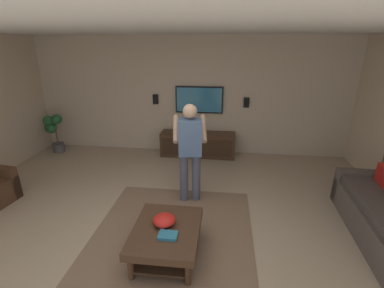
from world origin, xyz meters
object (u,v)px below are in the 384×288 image
Objects in this scene: potted_plant_tall at (53,129)px; remote_white at (163,232)px; media_console at (198,144)px; coffee_table at (166,235)px; book at (168,235)px; vase_round at (179,128)px; person_standing at (190,148)px; bowl at (164,220)px; wall_speaker_left at (246,102)px; tv at (199,100)px; wall_speaker_right at (156,99)px.

remote_white is at bearing -133.60° from potted_plant_tall.
coffee_table is at bearing -1.07° from media_console.
book is 3.41m from vase_round.
person_standing is 7.45× the size of book.
bowl is 1.26× the size of wall_speaker_left.
potted_plant_tall reaches higher than vase_round.
media_console is 7.73× the size of book.
wall_speaker_left is (0.25, -1.06, 0.96)m from media_console.
tv is 3.76m from book.
vase_round reaches higher than media_console.
media_console is 2.04m from person_standing.
wall_speaker_left is (3.67, -1.07, 0.81)m from book.
person_standing is at bearing -116.71° from potted_plant_tall.
person_standing reaches higher than potted_plant_tall.
remote_white reaches higher than coffee_table.
coffee_table is 0.59× the size of media_console.
book is at bearing -133.50° from potted_plant_tall.
bowl is at bearing -1.58° from tv.
tv reaches higher than wall_speaker_left.
potted_plant_tall is at bearing -83.05° from tv.
potted_plant_tall is 4.30× the size of book.
book is (-3.24, -3.42, -0.16)m from potted_plant_tall.
potted_plant_tall is at bearing 23.67° from remote_white.
potted_plant_tall is (-0.18, 3.42, 0.30)m from media_console.
coffee_table is 4.55× the size of book.
tv is 7.21× the size of remote_white.
potted_plant_tall is at bearing 92.58° from vase_round.
bowl is 0.24m from book.
tv is at bearing -83.05° from potted_plant_tall.
potted_plant_tall is (1.75, 3.49, -0.36)m from person_standing.
book is (-0.06, -0.07, 0.01)m from remote_white.
coffee_table is 3.27m from vase_round.
tv is 1.06m from wall_speaker_left.
tv is at bearing -0.99° from coffee_table.
vase_round is (3.32, 0.36, 0.25)m from remote_white.
vase_round is at bearing 6.65° from coffee_table.
remote_white is (-1.43, 0.14, -0.52)m from person_standing.
remote_white is (-0.10, 0.02, 0.12)m from coffee_table.
vase_round is (-0.04, 0.44, 0.39)m from media_console.
bowl is at bearing -68.27° from book.
vase_round is 0.88m from wall_speaker_right.
tv is 2.20m from person_standing.
vase_round is (1.89, 0.50, -0.27)m from person_standing.
coffee_table is at bearing 166.20° from person_standing.
tv is 3.53m from bowl.
wall_speaker_left reaches higher than book.
wall_speaker_left is at bearing -18.54° from bowl.
vase_round is at bearing -87.42° from potted_plant_tall.
person_standing is 1.97m from vase_round.
book is at bearing -164.61° from wall_speaker_right.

